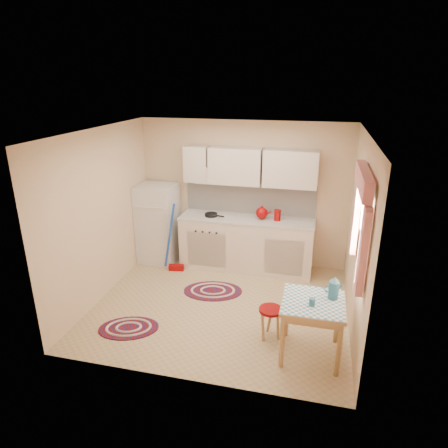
% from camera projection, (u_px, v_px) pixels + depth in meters
% --- Properties ---
extents(room_shell, '(3.64, 3.60, 2.52)m').
position_uv_depth(room_shell, '(236.00, 197.00, 5.51)').
color(room_shell, tan).
rests_on(room_shell, ground).
extents(fridge, '(0.65, 0.60, 1.40)m').
position_uv_depth(fridge, '(158.00, 224.00, 7.10)').
color(fridge, silver).
rests_on(fridge, ground).
extents(broom, '(0.30, 0.17, 1.20)m').
position_uv_depth(broom, '(175.00, 238.00, 6.72)').
color(broom, '#1D4AB6').
rests_on(broom, ground).
extents(base_cabinets, '(2.25, 0.60, 0.88)m').
position_uv_depth(base_cabinets, '(246.00, 244.00, 6.88)').
color(base_cabinets, silver).
rests_on(base_cabinets, ground).
extents(countertop, '(2.27, 0.62, 0.04)m').
position_uv_depth(countertop, '(247.00, 219.00, 6.72)').
color(countertop, beige).
rests_on(countertop, base_cabinets).
extents(frying_pan, '(0.26, 0.26, 0.05)m').
position_uv_depth(frying_pan, '(211.00, 215.00, 6.80)').
color(frying_pan, black).
rests_on(frying_pan, countertop).
extents(red_kettle, '(0.26, 0.24, 0.22)m').
position_uv_depth(red_kettle, '(262.00, 213.00, 6.62)').
color(red_kettle, '#8A0506').
rests_on(red_kettle, countertop).
extents(red_canister, '(0.14, 0.14, 0.16)m').
position_uv_depth(red_canister, '(277.00, 216.00, 6.58)').
color(red_canister, '#8A0506').
rests_on(red_canister, countertop).
extents(table, '(0.72, 0.72, 0.72)m').
position_uv_depth(table, '(311.00, 328.00, 4.71)').
color(table, tan).
rests_on(table, ground).
extents(stool, '(0.35, 0.35, 0.42)m').
position_uv_depth(stool, '(270.00, 323.00, 5.07)').
color(stool, '#8A0506').
rests_on(stool, ground).
extents(coffee_pot, '(0.16, 0.14, 0.30)m').
position_uv_depth(coffee_pot, '(334.00, 288.00, 4.60)').
color(coffee_pot, '#2A6381').
rests_on(coffee_pot, table).
extents(mug, '(0.08, 0.08, 0.10)m').
position_uv_depth(mug, '(312.00, 302.00, 4.48)').
color(mug, '#2A6381').
rests_on(mug, table).
extents(rug_center, '(1.02, 0.78, 0.02)m').
position_uv_depth(rug_center, '(213.00, 291.00, 6.24)').
color(rug_center, maroon).
rests_on(rug_center, ground).
extents(rug_left, '(0.92, 0.75, 0.02)m').
position_uv_depth(rug_left, '(129.00, 328.00, 5.31)').
color(rug_left, maroon).
rests_on(rug_left, ground).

